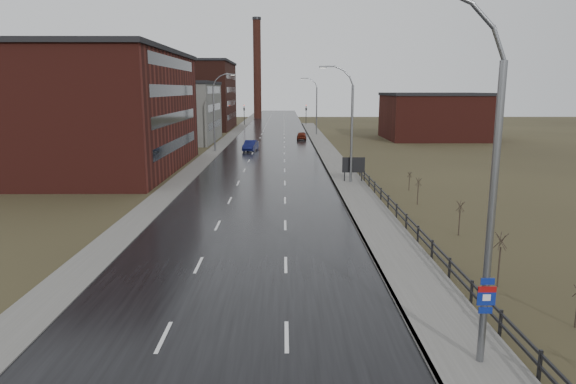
{
  "coord_description": "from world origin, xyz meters",
  "views": [
    {
      "loc": [
        2.2,
        -13.75,
        9.15
      ],
      "look_at": [
        2.46,
        16.86,
        3.0
      ],
      "focal_mm": 32.0,
      "sensor_mm": 36.0,
      "label": 1
    }
  ],
  "objects_px": {
    "streetlight_main": "(483,189)",
    "billboard": "(353,166)",
    "car_near": "(251,146)",
    "car_far": "(302,136)"
  },
  "relations": [
    {
      "from": "billboard",
      "to": "car_far",
      "type": "distance_m",
      "value": 44.24
    },
    {
      "from": "billboard",
      "to": "car_far",
      "type": "height_order",
      "value": "billboard"
    },
    {
      "from": "streetlight_main",
      "to": "billboard",
      "type": "relative_size",
      "value": 4.73
    },
    {
      "from": "billboard",
      "to": "car_far",
      "type": "xyz_separation_m",
      "value": [
        -3.6,
        44.08,
        -0.98
      ]
    },
    {
      "from": "billboard",
      "to": "car_near",
      "type": "xyz_separation_m",
      "value": [
        -11.87,
        26.7,
        -0.94
      ]
    },
    {
      "from": "streetlight_main",
      "to": "car_far",
      "type": "relative_size",
      "value": 2.78
    },
    {
      "from": "streetlight_main",
      "to": "billboard",
      "type": "bearing_deg",
      "value": 88.95
    },
    {
      "from": "billboard",
      "to": "car_near",
      "type": "relative_size",
      "value": 0.54
    },
    {
      "from": "car_near",
      "to": "streetlight_main",
      "type": "bearing_deg",
      "value": -71.73
    },
    {
      "from": "billboard",
      "to": "car_far",
      "type": "relative_size",
      "value": 0.59
    }
  ]
}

